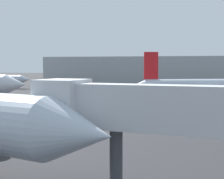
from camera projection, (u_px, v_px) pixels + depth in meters
The scene contains 3 objects.
airplane_far_left at pixel (212, 86), 65.01m from camera, with size 31.12×19.08×9.38m.
jet_bridge at pixel (176, 112), 17.15m from camera, with size 17.14×4.60×6.06m.
terminal_building at pixel (173, 71), 125.77m from camera, with size 92.00×23.24×10.04m, color #999EA3.
Camera 1 is at (3.65, -6.26, 6.83)m, focal length 54.87 mm.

